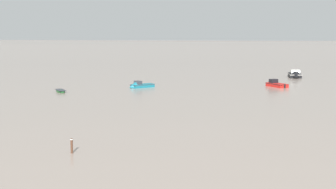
% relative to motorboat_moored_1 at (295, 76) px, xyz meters
% --- Properties ---
extents(motorboat_moored_1, '(2.30, 6.34, 2.37)m').
position_rel_motorboat_moored_1_xyz_m(motorboat_moored_1, '(0.00, 0.00, 0.00)').
color(motorboat_moored_1, black).
rests_on(motorboat_moored_1, ground).
extents(motorboat_moored_2, '(4.24, 4.14, 1.67)m').
position_rel_motorboat_moored_1_xyz_m(motorboat_moored_2, '(-27.11, -20.95, -0.11)').
color(motorboat_moored_2, '#197084').
rests_on(motorboat_moored_2, ground).
extents(motorboat_moored_3, '(3.92, 4.83, 1.79)m').
position_rel_motorboat_moored_1_xyz_m(motorboat_moored_3, '(-5.19, -16.05, -0.09)').
color(motorboat_moored_3, red).
rests_on(motorboat_moored_3, ground).
extents(rowboat_moored_3, '(2.65, 3.20, 0.50)m').
position_rel_motorboat_moored_1_xyz_m(rowboat_moored_3, '(-37.78, -28.14, -0.22)').
color(rowboat_moored_3, '#23602D').
rests_on(rowboat_moored_3, ground).
extents(mooring_post_near, '(0.22, 0.22, 1.27)m').
position_rel_motorboat_moored_1_xyz_m(mooring_post_near, '(-23.89, -64.38, 0.20)').
color(mooring_post_near, '#523323').
rests_on(mooring_post_near, ground).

